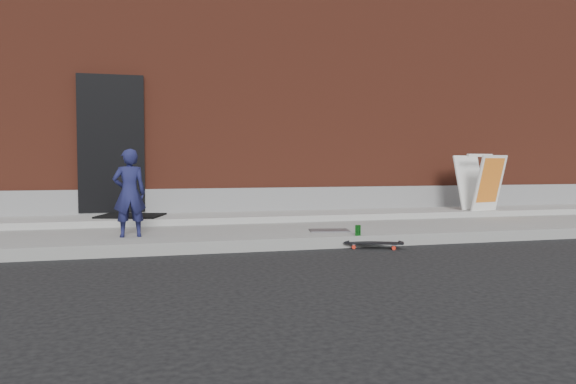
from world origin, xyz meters
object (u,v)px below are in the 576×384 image
object	(u,v)px
skateboard	(374,243)
pizza_sign	(480,182)
child	(129,193)
soda_can	(358,230)

from	to	relation	value
skateboard	pizza_sign	xyz separation A→B (m)	(2.97, 2.14, 0.68)
child	soda_can	xyz separation A→B (m)	(2.85, -0.62, -0.49)
skateboard	pizza_sign	world-z (taller)	pizza_sign
child	skateboard	size ratio (longest dim) A/B	1.53
child	soda_can	size ratio (longest dim) A/B	8.19
pizza_sign	soda_can	xyz separation A→B (m)	(-3.11, -1.97, -0.53)
child	soda_can	world-z (taller)	child
skateboard	soda_can	bearing A→B (deg)	131.18
skateboard	soda_can	size ratio (longest dim) A/B	5.37
pizza_sign	soda_can	world-z (taller)	pizza_sign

